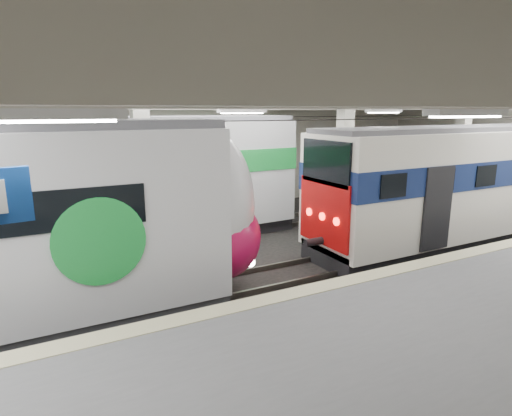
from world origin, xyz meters
TOP-DOWN VIEW (x-y plane):
  - station_hall at (0.00, -1.74)m, footprint 36.00×24.00m
  - older_rer at (8.45, 0.00)m, footprint 13.36×2.95m
  - far_train at (-4.04, 5.50)m, footprint 15.13×3.54m

SIDE VIEW (x-z plane):
  - older_rer at x=8.45m, z-range 0.11..4.52m
  - far_train at x=-4.04m, z-range 0.08..4.84m
  - station_hall at x=0.00m, z-range 0.37..6.12m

